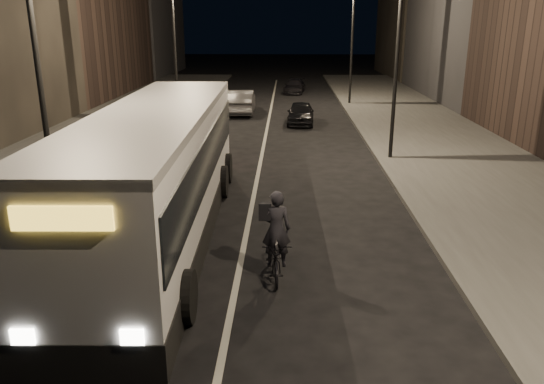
# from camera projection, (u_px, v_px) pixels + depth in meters

# --- Properties ---
(ground) EXTENTS (180.00, 180.00, 0.00)m
(ground) POSITION_uv_depth(u_px,v_px,m) (234.00, 294.00, 11.71)
(ground) COLOR black
(ground) RESTS_ON ground
(sidewalk_right) EXTENTS (7.00, 70.00, 0.16)m
(sidewalk_right) POSITION_uv_depth(u_px,v_px,m) (444.00, 149.00, 24.76)
(sidewalk_right) COLOR #3D3D3A
(sidewalk_right) RESTS_ON ground
(sidewalk_left) EXTENTS (7.00, 70.00, 0.16)m
(sidewalk_left) POSITION_uv_depth(u_px,v_px,m) (85.00, 146.00, 25.23)
(sidewalk_left) COLOR #3D3D3A
(sidewalk_left) RESTS_ON ground
(streetlight_right_mid) EXTENTS (1.20, 0.44, 8.12)m
(streetlight_right_mid) POSITION_uv_depth(u_px,v_px,m) (392.00, 32.00, 21.33)
(streetlight_right_mid) COLOR black
(streetlight_right_mid) RESTS_ON sidewalk_right
(streetlight_right_far) EXTENTS (1.20, 0.44, 8.12)m
(streetlight_right_far) POSITION_uv_depth(u_px,v_px,m) (349.00, 27.00, 36.55)
(streetlight_right_far) COLOR black
(streetlight_right_far) RESTS_ON sidewalk_right
(streetlight_left_near) EXTENTS (1.20, 0.44, 8.12)m
(streetlight_left_near) POSITION_uv_depth(u_px,v_px,m) (44.00, 37.00, 14.01)
(streetlight_left_near) COLOR black
(streetlight_left_near) RESTS_ON sidewalk_left
(streetlight_left_far) EXTENTS (1.20, 0.44, 8.12)m
(streetlight_left_far) POSITION_uv_depth(u_px,v_px,m) (178.00, 28.00, 31.14)
(streetlight_left_far) COLOR black
(streetlight_left_far) RESTS_ON sidewalk_left
(city_bus) EXTENTS (3.38, 13.30, 3.56)m
(city_bus) POSITION_uv_depth(u_px,v_px,m) (159.00, 168.00, 14.47)
(city_bus) COLOR silver
(city_bus) RESTS_ON ground
(cyclist_on_bicycle) EXTENTS (0.76, 1.93, 2.19)m
(cyclist_on_bicycle) POSITION_uv_depth(u_px,v_px,m) (276.00, 249.00, 12.28)
(cyclist_on_bicycle) COLOR black
(cyclist_on_bicycle) RESTS_ON ground
(car_near) EXTENTS (1.69, 3.81, 1.28)m
(car_near) POSITION_uv_depth(u_px,v_px,m) (301.00, 113.00, 31.00)
(car_near) COLOR black
(car_near) RESTS_ON ground
(car_mid) EXTENTS (1.75, 4.76, 1.56)m
(car_mid) POSITION_uv_depth(u_px,v_px,m) (241.00, 102.00, 34.39)
(car_mid) COLOR #37383A
(car_mid) RESTS_ON ground
(car_far) EXTENTS (2.04, 4.00, 1.11)m
(car_far) POSITION_uv_depth(u_px,v_px,m) (295.00, 86.00, 44.49)
(car_far) COLOR black
(car_far) RESTS_ON ground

